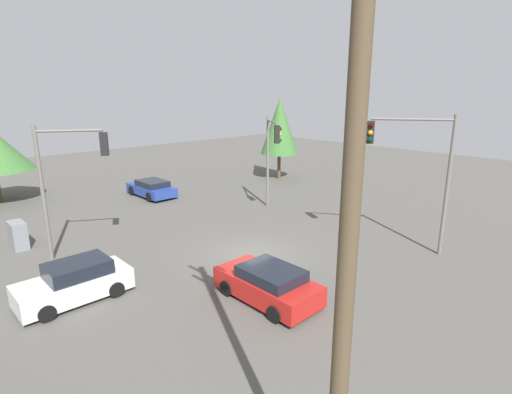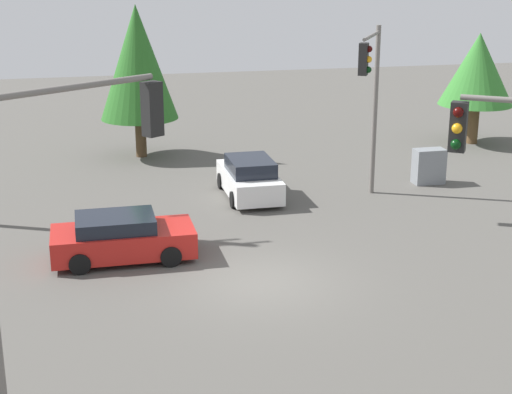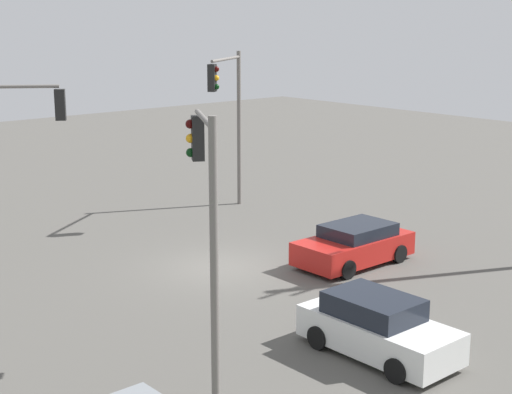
# 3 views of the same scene
# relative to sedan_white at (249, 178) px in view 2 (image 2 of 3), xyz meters

# --- Properties ---
(ground_plane) EXTENTS (80.00, 80.00, 0.00)m
(ground_plane) POSITION_rel_sedan_white_xyz_m (1.43, 7.85, -0.71)
(ground_plane) COLOR #54514C
(sedan_white) EXTENTS (1.89, 4.02, 1.50)m
(sedan_white) POSITION_rel_sedan_white_xyz_m (0.00, 0.00, 0.00)
(sedan_white) COLOR silver
(sedan_white) RESTS_ON ground_plane
(sedan_red) EXTENTS (4.16, 2.04, 1.36)m
(sedan_red) POSITION_rel_sedan_white_xyz_m (5.02, 5.28, -0.05)
(sedan_red) COLOR red
(sedan_red) RESTS_ON ground_plane
(traffic_signal_main) EXTENTS (3.33, 2.37, 6.70)m
(traffic_signal_main) POSITION_rel_sedan_white_xyz_m (6.48, 13.64, 3.86)
(traffic_signal_main) COLOR slate
(traffic_signal_main) RESTS_ON ground_plane
(traffic_signal_aux) EXTENTS (1.74, 2.73, 6.25)m
(traffic_signal_aux) POSITION_rel_sedan_white_xyz_m (-4.05, 1.52, 3.52)
(traffic_signal_aux) COLOR slate
(traffic_signal_aux) RESTS_ON ground_plane
(electrical_cabinet) EXTENTS (1.20, 0.67, 1.38)m
(electrical_cabinet) POSITION_rel_sedan_white_xyz_m (-7.27, -0.18, -0.02)
(electrical_cabinet) COLOR gray
(electrical_cabinet) RESTS_ON ground_plane
(tree_right) EXTENTS (3.47, 3.47, 5.21)m
(tree_right) POSITION_rel_sedan_white_xyz_m (-12.27, -6.11, 2.80)
(tree_right) COLOR brown
(tree_right) RESTS_ON ground_plane
(tree_corner) EXTENTS (3.40, 3.40, 6.66)m
(tree_corner) POSITION_rel_sedan_white_xyz_m (3.40, -7.05, 3.46)
(tree_corner) COLOR #4C3823
(tree_corner) RESTS_ON ground_plane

